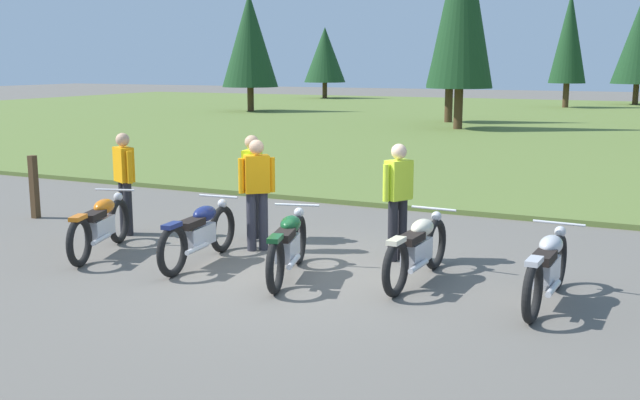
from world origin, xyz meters
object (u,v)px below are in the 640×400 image
(rider_in_hivis_vest, at_px, (252,181))
(rider_checking_bike, at_px, (257,188))
(rider_with_back_turned, at_px, (124,177))
(trail_marker_post, at_px, (34,187))
(motorcycle_navy, at_px, (199,233))
(motorcycle_silver, at_px, (547,268))
(rider_near_row_end, at_px, (398,195))
(motorcycle_cream, at_px, (417,249))
(motorcycle_british_green, at_px, (288,245))
(motorcycle_orange, at_px, (101,225))

(rider_in_hivis_vest, distance_m, rider_checking_bike, 0.70)
(rider_with_back_turned, bearing_deg, trail_marker_post, 171.93)
(motorcycle_navy, bearing_deg, motorcycle_silver, 2.65)
(rider_near_row_end, relative_size, rider_in_hivis_vest, 1.00)
(motorcycle_cream, relative_size, rider_checking_bike, 1.26)
(motorcycle_british_green, height_order, motorcycle_cream, same)
(motorcycle_orange, height_order, rider_in_hivis_vest, rider_in_hivis_vest)
(motorcycle_silver, bearing_deg, trail_marker_post, 173.11)
(motorcycle_british_green, height_order, trail_marker_post, trail_marker_post)
(rider_in_hivis_vest, bearing_deg, motorcycle_navy, -87.75)
(rider_with_back_turned, distance_m, rider_checking_bike, 2.48)
(trail_marker_post, bearing_deg, rider_with_back_turned, -8.07)
(motorcycle_silver, height_order, rider_in_hivis_vest, rider_in_hivis_vest)
(motorcycle_silver, xyz_separation_m, rider_near_row_end, (-2.25, 1.15, 0.51))
(motorcycle_silver, distance_m, rider_with_back_turned, 6.88)
(motorcycle_navy, height_order, motorcycle_silver, same)
(motorcycle_cream, distance_m, rider_checking_bike, 2.79)
(motorcycle_british_green, distance_m, rider_with_back_turned, 3.77)
(trail_marker_post, bearing_deg, motorcycle_cream, -6.59)
(rider_checking_bike, bearing_deg, motorcycle_silver, -10.31)
(rider_near_row_end, bearing_deg, motorcycle_orange, -159.09)
(motorcycle_silver, relative_size, rider_checking_bike, 1.26)
(motorcycle_navy, relative_size, rider_in_hivis_vest, 1.26)
(motorcycle_orange, xyz_separation_m, rider_with_back_turned, (-0.51, 1.17, 0.51))
(rider_in_hivis_vest, bearing_deg, motorcycle_silver, -15.89)
(motorcycle_orange, xyz_separation_m, motorcycle_silver, (6.30, 0.40, 0.00))
(motorcycle_british_green, xyz_separation_m, rider_with_back_turned, (-3.58, 1.07, 0.51))
(rider_with_back_turned, distance_m, trail_marker_post, 2.42)
(rider_in_hivis_vest, bearing_deg, rider_checking_bike, -53.70)
(rider_near_row_end, bearing_deg, rider_checking_bike, -170.13)
(motorcycle_cream, bearing_deg, motorcycle_british_green, -161.18)
(motorcycle_navy, xyz_separation_m, rider_with_back_turned, (-2.13, 0.99, 0.51))
(motorcycle_silver, bearing_deg, motorcycle_navy, -177.35)
(motorcycle_navy, xyz_separation_m, trail_marker_post, (-4.49, 1.33, 0.13))
(motorcycle_navy, bearing_deg, rider_in_hivis_vest, 92.25)
(motorcycle_navy, relative_size, rider_with_back_turned, 1.26)
(rider_near_row_end, height_order, rider_with_back_turned, same)
(motorcycle_silver, relative_size, trail_marker_post, 1.84)
(motorcycle_silver, height_order, trail_marker_post, trail_marker_post)
(rider_in_hivis_vest, relative_size, trail_marker_post, 1.46)
(motorcycle_navy, height_order, rider_checking_bike, rider_checking_bike)
(motorcycle_orange, relative_size, motorcycle_british_green, 0.99)
(motorcycle_cream, relative_size, rider_near_row_end, 1.26)
(motorcycle_navy, relative_size, rider_checking_bike, 1.26)
(motorcycle_silver, bearing_deg, motorcycle_orange, -176.39)
(motorcycle_british_green, relative_size, trail_marker_post, 1.80)
(rider_in_hivis_vest, bearing_deg, motorcycle_orange, -131.68)
(motorcycle_cream, distance_m, rider_with_back_turned, 5.22)
(motorcycle_navy, height_order, motorcycle_cream, same)
(motorcycle_cream, bearing_deg, motorcycle_silver, -8.29)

